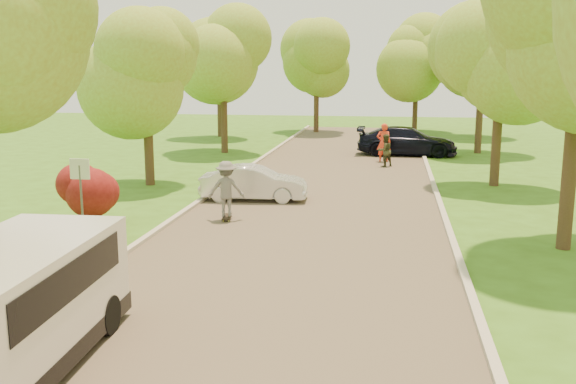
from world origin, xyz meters
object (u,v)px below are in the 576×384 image
Objects in this scene: minivan at (4,312)px; street_sign at (80,181)px; dark_sedan at (407,141)px; skateboarder at (226,189)px; person_olive at (385,151)px; silver_sedan at (254,183)px; longboard at (227,217)px; person_striped at (384,143)px.

street_sign is at bearing 106.09° from minivan.
dark_sedan is at bearing 64.05° from street_sign.
skateboarder is 12.42m from person_olive.
silver_sedan is 4.12× the size of longboard.
person_striped is at bearing -118.27° from skateboarder.
skateboarder is 0.89× the size of person_striped.
longboard is (-5.67, -15.74, -0.66)m from dark_sedan.
longboard is 13.92m from person_striped.
dark_sedan is at bearing -27.14° from silver_sedan.
person_olive is at bearing -121.05° from longboard.
street_sign is 1.29× the size of skateboarder.
silver_sedan is 1.95× the size of person_striped.
skateboarder is (3.30, 2.70, -0.61)m from street_sign.
longboard is at bearing 172.31° from silver_sedan.
silver_sedan is at bearing -103.18° from longboard.
street_sign is 4.31m from skateboarder.
street_sign is 1.15× the size of person_striped.
longboard is at bearing 83.30° from minivan.
longboard is (0.70, 10.29, -0.91)m from minivan.
minivan is 22.46m from person_olive.
longboard is 0.59× the size of person_olive.
person_striped is at bearing 63.78° from street_sign.
minivan is at bearing 76.73° from longboard.
person_olive is (0.09, -1.60, -0.19)m from person_striped.
person_olive reaches higher than dark_sedan.
street_sign is 17.66m from person_striped.
minivan is at bearing 172.23° from silver_sedan.
skateboarder reaches higher than longboard.
minivan is 2.76× the size of person_striped.
person_striped is (4.50, 13.14, -0.01)m from skateboarder.
longboard is at bearing 160.87° from dark_sedan.
dark_sedan is 2.86m from person_striped.
dark_sedan is 2.75× the size of person_striped.
street_sign reaches higher than longboard.
skateboarder is at bearing 39.26° from street_sign.
minivan is at bearing 42.86° from person_olive.
minivan reaches higher than dark_sedan.
person_olive is at bearing -31.09° from silver_sedan.
silver_sedan is 9.60m from person_olive.
street_sign is 0.42× the size of minivan.
skateboarder reaches higher than dark_sedan.
street_sign reaches higher than minivan.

